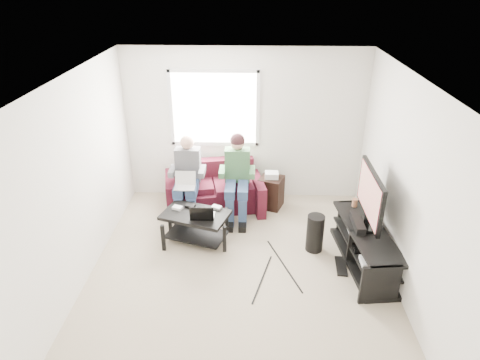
% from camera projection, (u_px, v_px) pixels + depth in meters
% --- Properties ---
extents(floor, '(4.50, 4.50, 0.00)m').
position_uv_depth(floor, '(240.00, 273.00, 5.73)').
color(floor, tan).
rests_on(floor, ground).
extents(ceiling, '(4.50, 4.50, 0.00)m').
position_uv_depth(ceiling, '(240.00, 80.00, 4.57)').
color(ceiling, white).
rests_on(ceiling, wall_back).
extents(wall_back, '(4.50, 0.00, 4.50)m').
position_uv_depth(wall_back, '(245.00, 126.00, 7.16)').
color(wall_back, silver).
rests_on(wall_back, floor).
extents(wall_front, '(4.50, 0.00, 4.50)m').
position_uv_depth(wall_front, '(229.00, 328.00, 3.14)').
color(wall_front, silver).
rests_on(wall_front, floor).
extents(wall_left, '(0.00, 4.50, 4.50)m').
position_uv_depth(wall_left, '(76.00, 185.00, 5.21)').
color(wall_left, silver).
rests_on(wall_left, floor).
extents(wall_right, '(0.00, 4.50, 4.50)m').
position_uv_depth(wall_right, '(407.00, 190.00, 5.09)').
color(wall_right, silver).
rests_on(wall_right, floor).
extents(window, '(1.48, 0.04, 1.28)m').
position_uv_depth(window, '(214.00, 109.00, 7.03)').
color(window, white).
rests_on(window, wall_back).
extents(sofa, '(1.77, 1.00, 0.76)m').
position_uv_depth(sofa, '(214.00, 191.00, 7.24)').
color(sofa, '#4C1321').
rests_on(sofa, floor).
extents(person_left, '(0.40, 0.70, 1.31)m').
position_uv_depth(person_left, '(187.00, 175.00, 6.83)').
color(person_left, navy).
rests_on(person_left, sofa).
extents(person_right, '(0.40, 0.71, 1.35)m').
position_uv_depth(person_right, '(237.00, 172.00, 6.80)').
color(person_right, navy).
rests_on(person_right, sofa).
extents(laptop_silver, '(0.36, 0.29, 0.24)m').
position_uv_depth(laptop_silver, '(185.00, 184.00, 6.61)').
color(laptop_silver, silver).
rests_on(laptop_silver, person_left).
extents(coffee_table, '(1.07, 0.84, 0.47)m').
position_uv_depth(coffee_table, '(196.00, 221.00, 6.27)').
color(coffee_table, black).
rests_on(coffee_table, floor).
extents(laptop_black, '(0.40, 0.35, 0.24)m').
position_uv_depth(laptop_black, '(203.00, 209.00, 6.09)').
color(laptop_black, black).
rests_on(laptop_black, coffee_table).
extents(controller_a, '(0.16, 0.13, 0.04)m').
position_uv_depth(controller_a, '(177.00, 208.00, 6.33)').
color(controller_a, silver).
rests_on(controller_a, coffee_table).
extents(controller_b, '(0.16, 0.12, 0.04)m').
position_uv_depth(controller_b, '(190.00, 206.00, 6.37)').
color(controller_b, black).
rests_on(controller_b, coffee_table).
extents(controller_c, '(0.16, 0.14, 0.04)m').
position_uv_depth(controller_c, '(217.00, 207.00, 6.33)').
color(controller_c, gray).
rests_on(controller_c, coffee_table).
extents(tv_stand, '(0.66, 1.67, 0.54)m').
position_uv_depth(tv_stand, '(365.00, 248.00, 5.84)').
color(tv_stand, black).
rests_on(tv_stand, floor).
extents(tv, '(0.12, 1.10, 0.81)m').
position_uv_depth(tv, '(370.00, 196.00, 5.59)').
color(tv, black).
rests_on(tv, tv_stand).
extents(soundbar, '(0.12, 0.50, 0.10)m').
position_uv_depth(soundbar, '(357.00, 222.00, 5.78)').
color(soundbar, black).
rests_on(soundbar, tv_stand).
extents(drink_cup, '(0.08, 0.08, 0.12)m').
position_uv_depth(drink_cup, '(355.00, 203.00, 6.24)').
color(drink_cup, '#A16645').
rests_on(drink_cup, tv_stand).
extents(console_white, '(0.30, 0.22, 0.06)m').
position_uv_depth(console_white, '(373.00, 262.00, 5.45)').
color(console_white, silver).
rests_on(console_white, tv_stand).
extents(console_grey, '(0.34, 0.26, 0.08)m').
position_uv_depth(console_grey, '(361.00, 231.00, 6.07)').
color(console_grey, gray).
rests_on(console_grey, tv_stand).
extents(console_black, '(0.38, 0.30, 0.07)m').
position_uv_depth(console_black, '(366.00, 246.00, 5.76)').
color(console_black, black).
rests_on(console_black, tv_stand).
extents(subwoofer, '(0.25, 0.25, 0.56)m').
position_uv_depth(subwoofer, '(315.00, 233.00, 6.10)').
color(subwoofer, black).
rests_on(subwoofer, floor).
extents(keyboard_floor, '(0.17, 0.43, 0.02)m').
position_uv_depth(keyboard_floor, '(341.00, 266.00, 5.85)').
color(keyboard_floor, black).
rests_on(keyboard_floor, floor).
extents(end_table, '(0.37, 0.37, 0.64)m').
position_uv_depth(end_table, '(271.00, 191.00, 7.22)').
color(end_table, black).
rests_on(end_table, floor).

